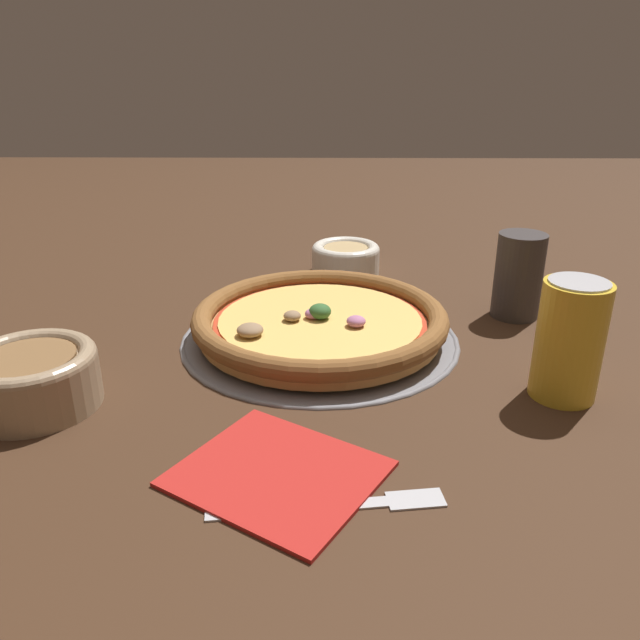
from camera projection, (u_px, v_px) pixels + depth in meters
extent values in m
plane|color=#3D2616|center=(320.00, 339.00, 0.77)|extent=(3.00, 3.00, 0.00)
cylinder|color=gray|center=(320.00, 337.00, 0.77)|extent=(0.33, 0.33, 0.00)
torus|color=gray|center=(320.00, 336.00, 0.77)|extent=(0.34, 0.34, 0.01)
cylinder|color=tan|center=(320.00, 327.00, 0.76)|extent=(0.29, 0.29, 0.02)
torus|color=brown|center=(320.00, 317.00, 0.76)|extent=(0.31, 0.31, 0.02)
cylinder|color=#B7381E|center=(320.00, 321.00, 0.76)|extent=(0.26, 0.26, 0.00)
cylinder|color=#E5B75B|center=(320.00, 319.00, 0.76)|extent=(0.25, 0.25, 0.00)
ellipsoid|color=#B26B93|center=(356.00, 321.00, 0.73)|extent=(0.03, 0.03, 0.01)
ellipsoid|color=#33602D|center=(322.00, 315.00, 0.76)|extent=(0.02, 0.02, 0.01)
ellipsoid|color=#8E7051|center=(250.00, 330.00, 0.71)|extent=(0.04, 0.04, 0.01)
ellipsoid|color=#8E7051|center=(292.00, 316.00, 0.75)|extent=(0.03, 0.03, 0.01)
ellipsoid|color=#33602D|center=(324.00, 311.00, 0.76)|extent=(0.04, 0.04, 0.02)
ellipsoid|color=#B26B93|center=(313.00, 315.00, 0.75)|extent=(0.02, 0.02, 0.01)
cylinder|color=silver|center=(346.00, 261.00, 1.00)|extent=(0.11, 0.11, 0.04)
torus|color=silver|center=(346.00, 250.00, 0.99)|extent=(0.11, 0.11, 0.02)
cylinder|color=tan|center=(346.00, 248.00, 0.99)|extent=(0.07, 0.07, 0.00)
cylinder|color=#9E8466|center=(33.00, 383.00, 0.61)|extent=(0.13, 0.13, 0.05)
torus|color=#9E8466|center=(29.00, 360.00, 0.60)|extent=(0.13, 0.13, 0.02)
cylinder|color=brown|center=(28.00, 358.00, 0.60)|extent=(0.09, 0.09, 0.00)
cylinder|color=#383333|center=(518.00, 276.00, 0.82)|extent=(0.06, 0.06, 0.11)
cube|color=#B2231E|center=(278.00, 472.00, 0.52)|extent=(0.20, 0.20, 0.01)
cube|color=#B7B7BC|center=(298.00, 508.00, 0.48)|extent=(0.14, 0.03, 0.00)
cube|color=#B7B7BC|center=(416.00, 499.00, 0.49)|extent=(0.05, 0.03, 0.00)
cylinder|color=gold|center=(569.00, 341.00, 0.62)|extent=(0.07, 0.07, 0.12)
cylinder|color=#BCBCC1|center=(580.00, 282.00, 0.59)|extent=(0.06, 0.06, 0.00)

